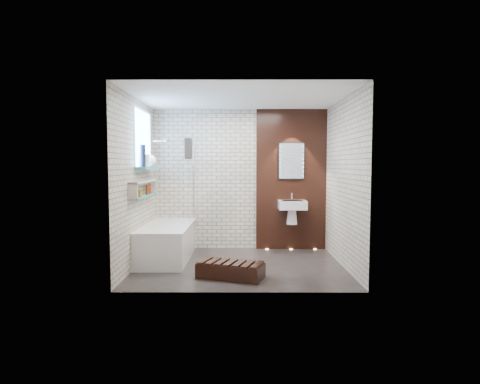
{
  "coord_description": "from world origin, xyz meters",
  "views": [
    {
      "loc": [
        0.02,
        -6.14,
        1.59
      ],
      "look_at": [
        0.0,
        0.15,
        1.15
      ],
      "focal_mm": 29.8,
      "sensor_mm": 36.0,
      "label": 1
    }
  ],
  "objects_px": {
    "washbasin": "(292,208)",
    "walnut_step": "(231,271)",
    "led_mirror": "(292,161)",
    "bathtub": "(167,242)",
    "bath_screen": "(191,182)"
  },
  "relations": [
    {
      "from": "bath_screen",
      "to": "walnut_step",
      "type": "bearing_deg",
      "value": -64.49
    },
    {
      "from": "bath_screen",
      "to": "led_mirror",
      "type": "relative_size",
      "value": 2.0
    },
    {
      "from": "bathtub",
      "to": "bath_screen",
      "type": "xyz_separation_m",
      "value": [
        0.35,
        0.44,
        0.99
      ]
    },
    {
      "from": "bath_screen",
      "to": "led_mirror",
      "type": "distance_m",
      "value": 1.89
    },
    {
      "from": "washbasin",
      "to": "led_mirror",
      "type": "xyz_separation_m",
      "value": [
        0.0,
        0.16,
        0.86
      ]
    },
    {
      "from": "bathtub",
      "to": "led_mirror",
      "type": "bearing_deg",
      "value": 19.78
    },
    {
      "from": "washbasin",
      "to": "bathtub",
      "type": "bearing_deg",
      "value": -163.99
    },
    {
      "from": "bathtub",
      "to": "walnut_step",
      "type": "height_order",
      "value": "bathtub"
    },
    {
      "from": "washbasin",
      "to": "led_mirror",
      "type": "distance_m",
      "value": 0.88
    },
    {
      "from": "led_mirror",
      "to": "walnut_step",
      "type": "distance_m",
      "value": 2.67
    },
    {
      "from": "led_mirror",
      "to": "walnut_step",
      "type": "bearing_deg",
      "value": -119.67
    },
    {
      "from": "washbasin",
      "to": "walnut_step",
      "type": "xyz_separation_m",
      "value": [
        -1.08,
        -1.74,
        -0.69
      ]
    },
    {
      "from": "walnut_step",
      "to": "bathtub",
      "type": "bearing_deg",
      "value": 134.57
    },
    {
      "from": "bath_screen",
      "to": "washbasin",
      "type": "height_order",
      "value": "bath_screen"
    },
    {
      "from": "bath_screen",
      "to": "washbasin",
      "type": "bearing_deg",
      "value": 5.78
    }
  ]
}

